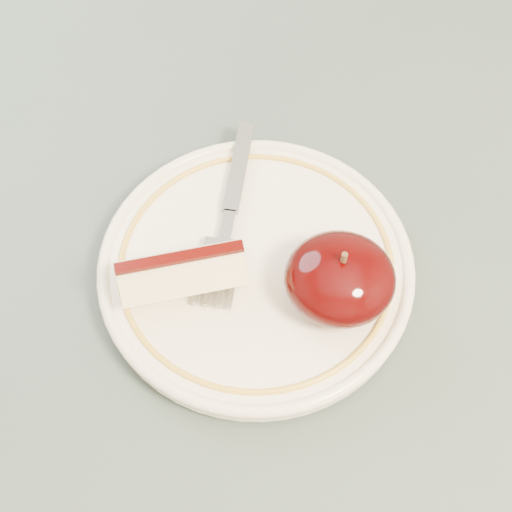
# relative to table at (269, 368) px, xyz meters

# --- Properties ---
(table) EXTENTS (0.90, 0.90, 0.75)m
(table) POSITION_rel_table_xyz_m (0.00, 0.00, 0.00)
(table) COLOR brown
(table) RESTS_ON ground
(plate) EXTENTS (0.22, 0.22, 0.02)m
(plate) POSITION_rel_table_xyz_m (-0.01, 0.03, 0.10)
(plate) COLOR white
(plate) RESTS_ON table
(apple_half) EXTENTS (0.07, 0.07, 0.05)m
(apple_half) POSITION_rel_table_xyz_m (0.04, 0.01, 0.13)
(apple_half) COLOR black
(apple_half) RESTS_ON plate
(apple_wedge) EXTENTS (0.09, 0.06, 0.04)m
(apple_wedge) POSITION_rel_table_xyz_m (-0.06, 0.01, 0.12)
(apple_wedge) COLOR beige
(apple_wedge) RESTS_ON plate
(fork) EXTENTS (0.03, 0.16, 0.00)m
(fork) POSITION_rel_table_xyz_m (-0.04, 0.07, 0.11)
(fork) COLOR #919499
(fork) RESTS_ON plate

